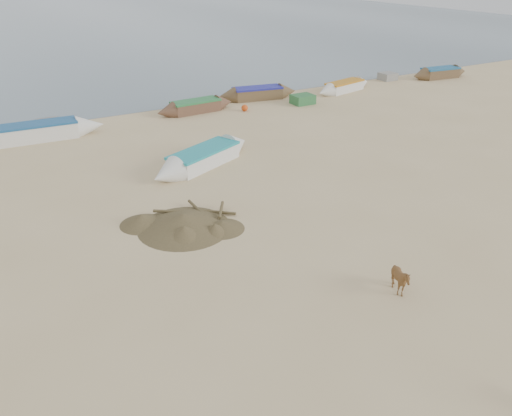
% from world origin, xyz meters
% --- Properties ---
extents(ground, '(140.00, 140.00, 0.00)m').
position_xyz_m(ground, '(0.00, 0.00, 0.00)').
color(ground, tan).
rests_on(ground, ground).
extents(sea, '(160.00, 160.00, 0.00)m').
position_xyz_m(sea, '(0.00, 82.00, 0.01)').
color(sea, slate).
rests_on(sea, ground).
extents(calf_front, '(1.17, 1.12, 1.00)m').
position_xyz_m(calf_front, '(1.90, -1.55, 0.50)').
color(calf_front, brown).
rests_on(calf_front, ground).
extents(near_canoe, '(6.71, 4.03, 0.85)m').
position_xyz_m(near_canoe, '(1.12, 11.18, 0.42)').
color(near_canoe, silver).
rests_on(near_canoe, ground).
extents(debris_pile, '(4.65, 4.65, 0.57)m').
position_xyz_m(debris_pile, '(-2.24, 5.64, 0.29)').
color(debris_pile, brown).
rests_on(debris_pile, ground).
extents(waterline_canoes, '(59.64, 4.66, 0.99)m').
position_xyz_m(waterline_canoes, '(-1.08, 19.91, 0.44)').
color(waterline_canoes, brown).
rests_on(waterline_canoes, ground).
extents(beach_clutter, '(45.68, 4.30, 0.64)m').
position_xyz_m(beach_clutter, '(3.72, 19.54, 0.30)').
color(beach_clutter, '#2B6035').
rests_on(beach_clutter, ground).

